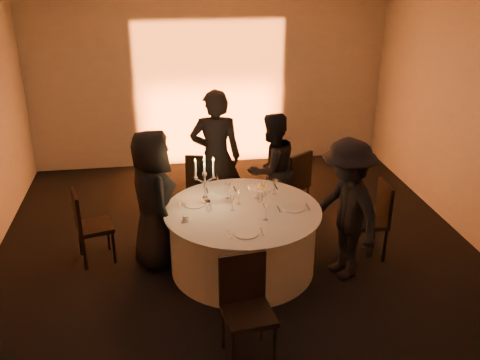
{
  "coord_description": "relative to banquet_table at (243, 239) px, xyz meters",
  "views": [
    {
      "loc": [
        -0.87,
        -5.38,
        3.49
      ],
      "look_at": [
        0.0,
        0.2,
        1.05
      ],
      "focal_mm": 40.0,
      "sensor_mm": 36.0,
      "label": 1
    }
  ],
  "objects": [
    {
      "name": "floor",
      "position": [
        0.0,
        0.0,
        -0.38
      ],
      "size": [
        7.0,
        7.0,
        0.0
      ],
      "primitive_type": "plane",
      "color": "black",
      "rests_on": "ground"
    },
    {
      "name": "ceiling",
      "position": [
        0.0,
        0.0,
        2.62
      ],
      "size": [
        7.0,
        7.0,
        0.0
      ],
      "primitive_type": "plane",
      "rotation": [
        3.14,
        0.0,
        0.0
      ],
      "color": "silver",
      "rests_on": "wall_back"
    },
    {
      "name": "wall_back",
      "position": [
        0.0,
        3.5,
        1.12
      ],
      "size": [
        7.0,
        0.0,
        7.0
      ],
      "primitive_type": "plane",
      "rotation": [
        1.57,
        0.0,
        0.0
      ],
      "color": "beige",
      "rests_on": "floor"
    },
    {
      "name": "uplighter_fixture",
      "position": [
        0.0,
        3.2,
        -0.33
      ],
      "size": [
        0.25,
        0.12,
        0.1
      ],
      "primitive_type": "cube",
      "color": "black",
      "rests_on": "floor"
    },
    {
      "name": "banquet_table",
      "position": [
        0.0,
        0.0,
        0.0
      ],
      "size": [
        1.8,
        1.8,
        0.77
      ],
      "color": "black",
      "rests_on": "floor"
    },
    {
      "name": "chair_left",
      "position": [
        -1.79,
        0.44,
        0.13
      ],
      "size": [
        0.49,
        0.49,
        0.92
      ],
      "rotation": [
        0.0,
        0.0,
        1.83
      ],
      "color": "black",
      "rests_on": "floor"
    },
    {
      "name": "chair_back_left",
      "position": [
        -0.34,
        1.41,
        0.15
      ],
      "size": [
        0.5,
        0.5,
        0.96
      ],
      "rotation": [
        0.0,
        0.0,
        2.93
      ],
      "color": "black",
      "rests_on": "floor"
    },
    {
      "name": "chair_back_right",
      "position": [
        0.92,
        1.22,
        0.16
      ],
      "size": [
        0.59,
        0.59,
        0.97
      ],
      "rotation": [
        0.0,
        0.0,
        -2.54
      ],
      "color": "black",
      "rests_on": "floor"
    },
    {
      "name": "chair_right",
      "position": [
        1.62,
        0.05,
        0.16
      ],
      "size": [
        0.43,
        0.43,
        0.96
      ],
      "rotation": [
        0.0,
        0.0,
        -1.6
      ],
      "color": "black",
      "rests_on": "floor"
    },
    {
      "name": "chair_front",
      "position": [
        -0.2,
        -1.44,
        0.18
      ],
      "size": [
        0.49,
        0.49,
        1.0
      ],
      "rotation": [
        0.0,
        0.0,
        0.12
      ],
      "color": "black",
      "rests_on": "floor"
    },
    {
      "name": "guest_left",
      "position": [
        -1.0,
        0.29,
        0.45
      ],
      "size": [
        0.74,
        0.93,
        1.67
      ],
      "primitive_type": "imported",
      "rotation": [
        0.0,
        0.0,
        1.85
      ],
      "color": "black",
      "rests_on": "floor"
    },
    {
      "name": "guest_back_left",
      "position": [
        -0.16,
        1.28,
        0.55
      ],
      "size": [
        0.73,
        0.53,
        1.86
      ],
      "primitive_type": "imported",
      "rotation": [
        0.0,
        0.0,
        3.02
      ],
      "color": "black",
      "rests_on": "floor"
    },
    {
      "name": "guest_back_right",
      "position": [
        0.57,
        1.11,
        0.39
      ],
      "size": [
        0.94,
        0.87,
        1.56
      ],
      "primitive_type": "imported",
      "rotation": [
        0.0,
        0.0,
        -2.67
      ],
      "color": "black",
      "rests_on": "floor"
    },
    {
      "name": "guest_right",
      "position": [
        1.12,
        -0.3,
        0.44
      ],
      "size": [
        0.87,
        1.19,
        1.65
      ],
      "primitive_type": "imported",
      "rotation": [
        0.0,
        0.0,
        -1.31
      ],
      "color": "black",
      "rests_on": "floor"
    },
    {
      "name": "plate_left",
      "position": [
        -0.53,
        0.21,
        0.39
      ],
      "size": [
        0.36,
        0.25,
        0.01
      ],
      "color": "white",
      "rests_on": "banquet_table"
    },
    {
      "name": "plate_back_left",
      "position": [
        -0.18,
        0.57,
        0.39
      ],
      "size": [
        0.36,
        0.29,
        0.01
      ],
      "color": "white",
      "rests_on": "banquet_table"
    },
    {
      "name": "plate_back_right",
      "position": [
        0.34,
        0.54,
        0.4
      ],
      "size": [
        0.35,
        0.29,
        0.08
      ],
      "color": "white",
      "rests_on": "banquet_table"
    },
    {
      "name": "plate_right",
      "position": [
        0.58,
        -0.07,
        0.39
      ],
      "size": [
        0.36,
        0.26,
        0.01
      ],
      "color": "white",
      "rests_on": "banquet_table"
    },
    {
      "name": "plate_front",
      "position": [
        -0.06,
        -0.56,
        0.39
      ],
      "size": [
        0.36,
        0.27,
        0.01
      ],
      "color": "white",
      "rests_on": "banquet_table"
    },
    {
      "name": "coffee_cup",
      "position": [
        -0.66,
        -0.18,
        0.42
      ],
      "size": [
        0.11,
        0.11,
        0.07
      ],
      "color": "white",
      "rests_on": "banquet_table"
    },
    {
      "name": "candelabra",
      "position": [
        -0.4,
        0.24,
        0.6
      ],
      "size": [
        0.26,
        0.12,
        0.61
      ],
      "color": "silver",
      "rests_on": "banquet_table"
    },
    {
      "name": "wine_glass_a",
      "position": [
        0.28,
        0.02,
        0.52
      ],
      "size": [
        0.07,
        0.07,
        0.19
      ],
      "color": "silver",
      "rests_on": "banquet_table"
    },
    {
      "name": "wine_glass_b",
      "position": [
        0.22,
        0.27,
        0.52
      ],
      "size": [
        0.07,
        0.07,
        0.19
      ],
      "color": "silver",
      "rests_on": "banquet_table"
    },
    {
      "name": "wine_glass_c",
      "position": [
        -0.13,
        0.32,
        0.52
      ],
      "size": [
        0.07,
        0.07,
        0.19
      ],
      "color": "silver",
      "rests_on": "banquet_table"
    },
    {
      "name": "wine_glass_d",
      "position": [
        0.29,
        0.3,
        0.52
      ],
      "size": [
        0.07,
        0.07,
        0.19
      ],
      "color": "silver",
      "rests_on": "banquet_table"
    },
    {
      "name": "wine_glass_e",
      "position": [
        0.21,
        -0.29,
        0.52
      ],
      "size": [
        0.07,
        0.07,
        0.19
      ],
      "color": "silver",
      "rests_on": "banquet_table"
    },
    {
      "name": "wine_glass_f",
      "position": [
        0.45,
        0.35,
        0.52
      ],
      "size": [
        0.07,
        0.07,
        0.19
      ],
      "color": "silver",
      "rests_on": "banquet_table"
    },
    {
      "name": "wine_glass_g",
      "position": [
        -0.02,
        0.15,
        0.52
      ],
      "size": [
        0.07,
        0.07,
        0.19
      ],
      "color": "silver",
      "rests_on": "banquet_table"
    },
    {
      "name": "wine_glass_h",
      "position": [
        -0.12,
        -0.01,
        0.52
      ],
      "size": [
        0.07,
        0.07,
        0.19
      ],
      "color": "silver",
      "rests_on": "banquet_table"
    },
    {
      "name": "tumbler_a",
      "position": [
        -0.38,
        0.03,
        0.43
      ],
      "size": [
        0.07,
        0.07,
        0.09
      ],
      "primitive_type": "cylinder",
      "color": "silver",
      "rests_on": "banquet_table"
    },
    {
      "name": "tumbler_b",
      "position": [
        0.24,
        0.18,
        0.43
      ],
      "size": [
        0.07,
        0.07,
        0.09
      ],
      "primitive_type": "cylinder",
      "color": "silver",
      "rests_on": "banquet_table"
    }
  ]
}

